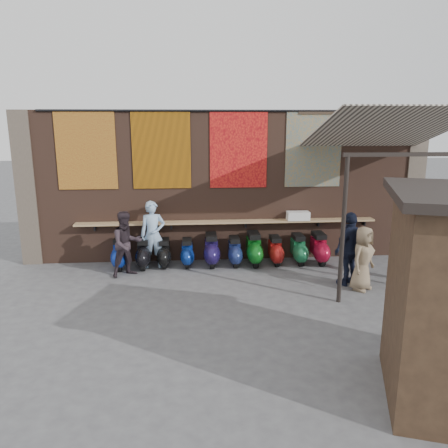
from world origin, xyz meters
name	(u,v)px	position (x,y,z in m)	size (l,w,h in m)	color
ground	(237,294)	(0.00, 0.00, 0.00)	(70.00, 70.00, 0.00)	#474749
brick_wall	(226,186)	(0.00, 2.70, 2.00)	(10.00, 0.40, 4.00)	brown
pier_left	(28,189)	(-5.20, 2.70, 2.00)	(0.50, 0.50, 4.00)	#4C4238
pier_right	(411,184)	(5.20, 2.70, 2.00)	(0.50, 0.50, 4.00)	#4C4238
eating_counter	(227,222)	(0.00, 2.33, 1.10)	(8.00, 0.32, 0.05)	#9E7A51
shelf_box	(298,216)	(1.91, 2.30, 1.24)	(0.60, 0.30, 0.23)	white
tapestry_redgold	(86,150)	(-3.60, 2.48, 3.00)	(1.50, 0.02, 2.00)	maroon
tapestry_sun	(161,150)	(-1.70, 2.48, 3.00)	(1.50, 0.02, 2.00)	orange
tapestry_orange	(239,149)	(0.30, 2.48, 3.00)	(1.50, 0.02, 2.00)	red
tapestry_multi	(314,149)	(2.30, 2.48, 3.00)	(1.50, 0.02, 2.00)	#236082
hang_rail	(227,111)	(0.00, 2.47, 3.98)	(0.06, 0.06, 9.50)	black
scooter_stool_0	(120,253)	(-2.81, 1.98, 0.40)	(0.38, 0.85, 0.80)	#0D2A99
scooter_stool_1	(144,253)	(-2.21, 1.97, 0.38)	(0.36, 0.80, 0.76)	black
scooter_stool_2	(164,253)	(-1.68, 2.05, 0.36)	(0.34, 0.75, 0.71)	black
scooter_stool_3	(187,253)	(-1.09, 2.03, 0.35)	(0.33, 0.74, 0.71)	navy
scooter_stool_4	(211,250)	(-0.45, 2.03, 0.41)	(0.39, 0.87, 0.83)	#1C1245
scooter_stool_5	(235,251)	(0.16, 2.00, 0.37)	(0.35, 0.78, 0.74)	navy
scooter_stool_6	(254,249)	(0.68, 2.00, 0.43)	(0.40, 0.90, 0.85)	#0D5B16
scooter_stool_7	(275,251)	(1.25, 1.99, 0.37)	(0.35, 0.78, 0.74)	#A01715
scooter_stool_8	(299,249)	(1.88, 2.00, 0.39)	(0.37, 0.81, 0.77)	#1A683C
scooter_stool_9	(319,248)	(2.44, 1.98, 0.41)	(0.39, 0.86, 0.81)	#A20C28
diner_left	(153,235)	(-1.96, 2.00, 0.87)	(0.64, 0.42, 1.75)	#96B7DA
diner_right	(127,244)	(-2.55, 1.40, 0.81)	(0.79, 0.61, 1.62)	#2D2329
shopper_navy	(350,249)	(2.66, 0.39, 0.86)	(1.01, 0.42, 1.72)	black
shopper_grey	(431,250)	(4.58, 0.32, 0.80)	(1.03, 0.59, 1.59)	#545358
shopper_tan	(363,258)	(2.83, 0.04, 0.73)	(0.72, 0.47, 1.47)	#856F54
awning_canvas	(385,129)	(3.50, 0.90, 3.55)	(3.20, 3.40, 0.03)	beige
awning_ledger	(360,112)	(3.50, 2.49, 3.95)	(3.30, 0.08, 0.12)	#33261C
awning_header	(417,154)	(3.50, -0.60, 3.08)	(3.00, 0.08, 0.08)	black
awning_post_left	(343,231)	(2.10, -0.60, 1.55)	(0.09, 0.09, 3.10)	black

